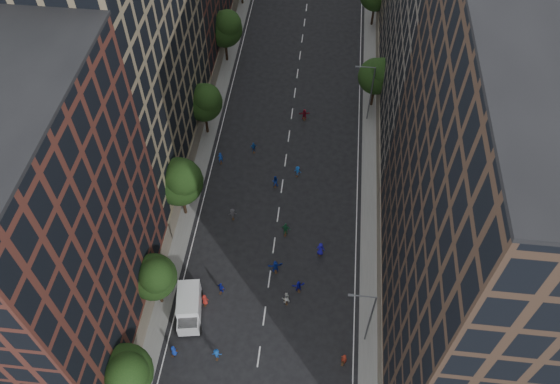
# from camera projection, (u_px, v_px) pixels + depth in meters

# --- Properties ---
(ground) EXTENTS (240.00, 240.00, 0.00)m
(ground) POSITION_uv_depth(u_px,v_px,m) (289.00, 139.00, 74.44)
(ground) COLOR black
(ground) RESTS_ON ground
(sidewalk_left) EXTENTS (4.00, 105.00, 0.15)m
(sidewalk_left) POSITION_uv_depth(u_px,v_px,m) (212.00, 96.00, 79.89)
(sidewalk_left) COLOR slate
(sidewalk_left) RESTS_ON ground
(sidewalk_right) EXTENTS (4.00, 105.00, 0.15)m
(sidewalk_right) POSITION_uv_depth(u_px,v_px,m) (377.00, 108.00, 78.27)
(sidewalk_right) COLOR slate
(sidewalk_right) RESTS_ON ground
(bldg_left_a) EXTENTS (14.00, 22.00, 30.00)m
(bldg_left_a) POSITION_uv_depth(u_px,v_px,m) (33.00, 240.00, 45.90)
(bldg_left_a) COLOR #4F261E
(bldg_left_a) RESTS_ON ground
(bldg_left_b) EXTENTS (14.00, 26.00, 34.00)m
(bldg_left_b) POSITION_uv_depth(u_px,v_px,m) (113.00, 48.00, 59.39)
(bldg_left_b) COLOR #837356
(bldg_left_b) RESTS_ON ground
(bldg_right_a) EXTENTS (14.00, 30.00, 36.00)m
(bldg_right_a) POSITION_uv_depth(u_px,v_px,m) (498.00, 220.00, 43.52)
(bldg_right_a) COLOR #422F23
(bldg_right_a) RESTS_ON ground
(bldg_right_b) EXTENTS (14.00, 28.00, 33.00)m
(bldg_right_b) POSITION_uv_depth(u_px,v_px,m) (458.00, 26.00, 62.85)
(bldg_right_b) COLOR #625B51
(bldg_right_b) RESTS_ON ground
(tree_left_0) EXTENTS (5.20, 5.20, 8.83)m
(tree_left_0) POSITION_uv_depth(u_px,v_px,m) (125.00, 373.00, 47.90)
(tree_left_0) COLOR black
(tree_left_0) RESTS_ON ground
(tree_left_1) EXTENTS (4.80, 4.80, 8.21)m
(tree_left_1) POSITION_uv_depth(u_px,v_px,m) (154.00, 277.00, 54.49)
(tree_left_1) COLOR black
(tree_left_1) RESTS_ON ground
(tree_left_2) EXTENTS (5.60, 5.60, 9.45)m
(tree_left_2) POSITION_uv_depth(u_px,v_px,m) (180.00, 181.00, 61.37)
(tree_left_2) COLOR black
(tree_left_2) RESTS_ON ground
(tree_left_3) EXTENTS (5.00, 5.00, 8.58)m
(tree_left_3) POSITION_uv_depth(u_px,v_px,m) (204.00, 101.00, 70.57)
(tree_left_3) COLOR black
(tree_left_3) RESTS_ON ground
(tree_left_4) EXTENTS (5.40, 5.40, 9.08)m
(tree_left_4) POSITION_uv_depth(u_px,v_px,m) (225.00, 28.00, 80.37)
(tree_left_4) COLOR black
(tree_left_4) RESTS_ON ground
(tree_right_a) EXTENTS (5.00, 5.00, 8.39)m
(tree_right_a) POSITION_uv_depth(u_px,v_px,m) (378.00, 75.00, 74.22)
(tree_right_a) COLOR black
(tree_right_a) RESTS_ON ground
(streetlamp_near) EXTENTS (2.64, 0.22, 9.06)m
(streetlamp_near) POSITION_uv_depth(u_px,v_px,m) (368.00, 316.00, 52.18)
(streetlamp_near) COLOR #595B60
(streetlamp_near) RESTS_ON ground
(streetlamp_far) EXTENTS (2.64, 0.22, 9.06)m
(streetlamp_far) POSITION_uv_depth(u_px,v_px,m) (370.00, 91.00, 72.86)
(streetlamp_far) COLOR #595B60
(streetlamp_far) RESTS_ON ground
(cargo_van) EXTENTS (3.26, 5.54, 2.79)m
(cargo_van) POSITION_uv_depth(u_px,v_px,m) (189.00, 307.00, 56.87)
(cargo_van) COLOR white
(cargo_van) RESTS_ON ground
(skater_0) EXTENTS (0.89, 0.76, 1.55)m
(skater_0) POSITION_uv_depth(u_px,v_px,m) (174.00, 351.00, 54.60)
(skater_0) COLOR #1331A0
(skater_0) RESTS_ON ground
(skater_3) EXTENTS (1.01, 0.63, 1.50)m
(skater_3) POSITION_uv_depth(u_px,v_px,m) (217.00, 354.00, 54.41)
(skater_3) COLOR #13459E
(skater_3) RESTS_ON ground
(skater_4) EXTENTS (1.03, 0.72, 1.62)m
(skater_4) POSITION_uv_depth(u_px,v_px,m) (221.00, 288.00, 59.03)
(skater_4) COLOR #121D96
(skater_4) RESTS_ON ground
(skater_5) EXTENTS (1.51, 0.90, 1.55)m
(skater_5) POSITION_uv_depth(u_px,v_px,m) (299.00, 286.00, 59.21)
(skater_5) COLOR #1417A8
(skater_5) RESTS_ON ground
(skater_6) EXTENTS (0.78, 0.51, 1.59)m
(skater_6) POSITION_uv_depth(u_px,v_px,m) (205.00, 300.00, 58.15)
(skater_6) COLOR #A8231C
(skater_6) RESTS_ON ground
(skater_7) EXTENTS (0.73, 0.59, 1.72)m
(skater_7) POSITION_uv_depth(u_px,v_px,m) (344.00, 359.00, 53.97)
(skater_7) COLOR maroon
(skater_7) RESTS_ON ground
(skater_8) EXTENTS (1.04, 0.93, 1.76)m
(skater_8) POSITION_uv_depth(u_px,v_px,m) (286.00, 298.00, 58.19)
(skater_8) COLOR silver
(skater_8) RESTS_ON ground
(skater_9) EXTENTS (1.10, 0.79, 1.54)m
(skater_9) POSITION_uv_depth(u_px,v_px,m) (233.00, 214.00, 65.40)
(skater_9) COLOR #3A393E
(skater_9) RESTS_ON ground
(skater_10) EXTENTS (1.19, 0.62, 1.94)m
(skater_10) POSITION_uv_depth(u_px,v_px,m) (286.00, 229.00, 63.73)
(skater_10) COLOR #1C5E37
(skater_10) RESTS_ON ground
(skater_11) EXTENTS (1.76, 0.99, 1.81)m
(skater_11) POSITION_uv_depth(u_px,v_px,m) (275.00, 267.00, 60.61)
(skater_11) COLOR navy
(skater_11) RESTS_ON ground
(skater_12) EXTENTS (1.00, 0.73, 1.89)m
(skater_12) POSITION_uv_depth(u_px,v_px,m) (320.00, 249.00, 62.02)
(skater_12) COLOR #1A14A4
(skater_12) RESTS_ON ground
(skater_13) EXTENTS (0.70, 0.54, 1.72)m
(skater_13) POSITION_uv_depth(u_px,v_px,m) (221.00, 158.00, 71.02)
(skater_13) COLOR #1744BB
(skater_13) RESTS_ON ground
(skater_14) EXTENTS (0.83, 0.66, 1.65)m
(skater_14) POSITION_uv_depth(u_px,v_px,m) (275.00, 181.00, 68.55)
(skater_14) COLOR #163AB5
(skater_14) RESTS_ON ground
(skater_15) EXTENTS (1.07, 0.78, 1.50)m
(skater_15) POSITION_uv_depth(u_px,v_px,m) (298.00, 171.00, 69.71)
(skater_15) COLOR blue
(skater_15) RESTS_ON ground
(skater_16) EXTENTS (0.97, 0.62, 1.54)m
(skater_16) POSITION_uv_depth(u_px,v_px,m) (254.00, 147.00, 72.33)
(skater_16) COLOR #144DA7
(skater_16) RESTS_ON ground
(skater_17) EXTENTS (1.63, 0.78, 1.68)m
(skater_17) POSITION_uv_depth(u_px,v_px,m) (304.00, 115.00, 76.23)
(skater_17) COLOR maroon
(skater_17) RESTS_ON ground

